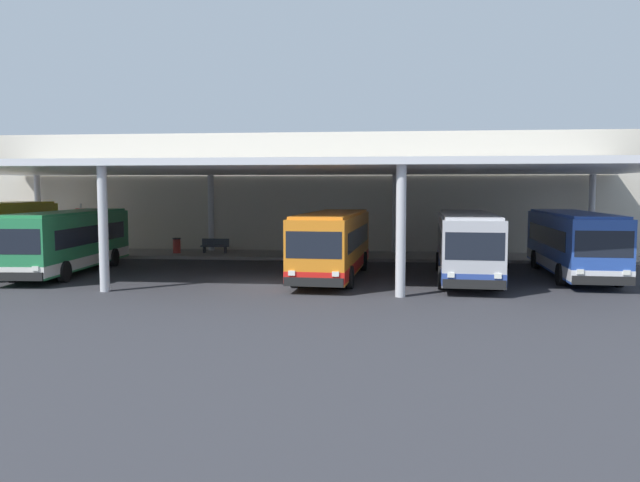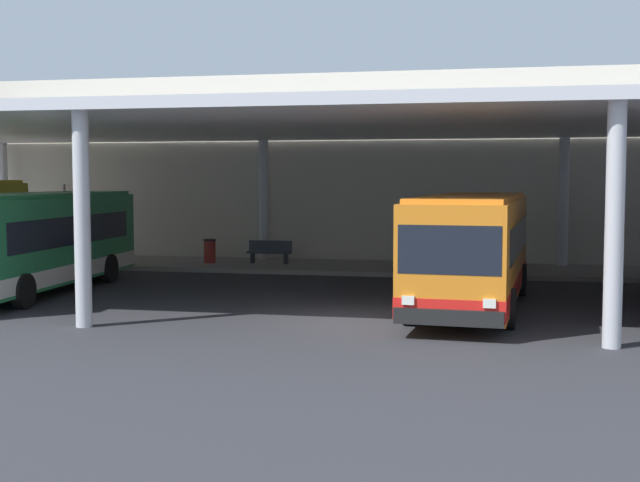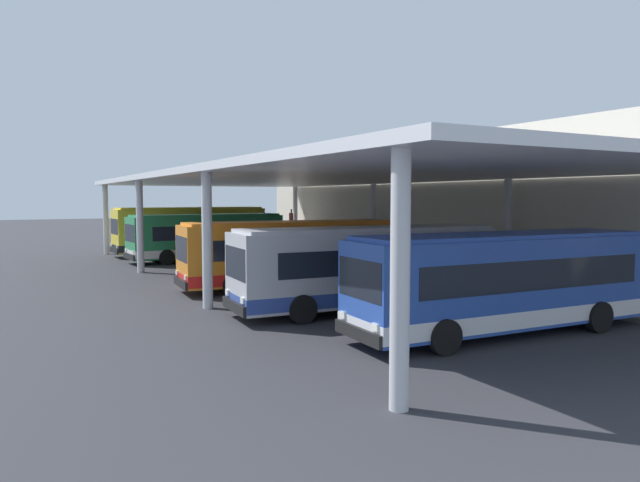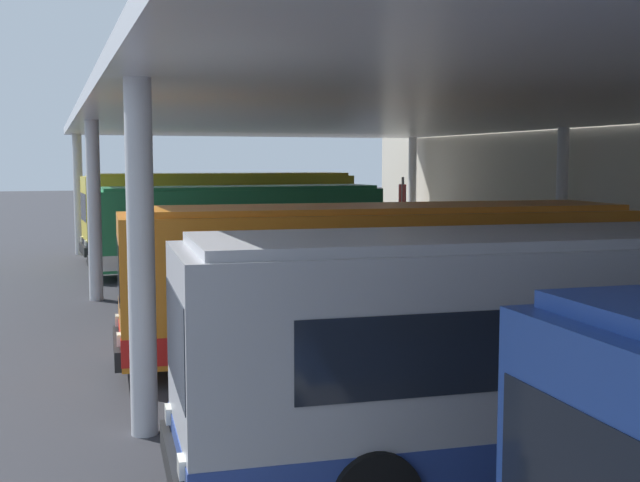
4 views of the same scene
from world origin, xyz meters
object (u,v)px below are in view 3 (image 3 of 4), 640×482
at_px(bus_departing, 504,282).
at_px(banner_sign, 291,227).
at_px(bench_waiting, 358,251).
at_px(trash_bin, 336,248).
at_px(bus_middle_bay, 291,253).
at_px(bus_nearest_bay, 191,230).
at_px(bus_far_bay, 367,267).
at_px(bus_second_bay, 207,236).

height_order(bus_departing, banner_sign, banner_sign).
height_order(bench_waiting, banner_sign, banner_sign).
xyz_separation_m(bench_waiting, trash_bin, (-2.44, -0.36, 0.01)).
height_order(bus_departing, trash_bin, bus_departing).
bearing_deg(bus_middle_bay, bus_nearest_bay, 178.37).
bearing_deg(bus_nearest_bay, bench_waiting, 40.91).
bearing_deg(bus_nearest_bay, bus_middle_bay, -1.63).
distance_m(bus_nearest_bay, bus_departing, 30.18).
bearing_deg(bus_departing, bus_nearest_bay, -177.78).
bearing_deg(bus_far_bay, trash_bin, 153.25).
relative_size(bus_departing, bench_waiting, 5.91).
height_order(bus_nearest_bay, bus_departing, bus_nearest_bay).
xyz_separation_m(bus_far_bay, banner_sign, (-23.47, 8.20, 0.32)).
distance_m(bus_nearest_bay, bus_far_bay, 24.84).
relative_size(bus_nearest_bay, banner_sign, 3.57).
bearing_deg(bus_far_bay, bus_nearest_bay, 179.04).
distance_m(trash_bin, banner_sign, 6.34).
bearing_deg(bus_departing, bench_waiting, 159.63).
bearing_deg(bus_middle_bay, banner_sign, 154.08).
relative_size(bus_second_bay, bus_far_bay, 1.00).
bearing_deg(bus_far_bay, bus_departing, 16.56).
xyz_separation_m(bus_nearest_bay, bus_far_bay, (24.83, -0.42, -0.19)).
relative_size(bus_nearest_bay, bus_second_bay, 1.07).
relative_size(bus_far_bay, bus_departing, 1.00).
relative_size(bus_second_bay, bus_middle_bay, 1.00).
relative_size(bus_nearest_bay, bus_middle_bay, 1.07).
height_order(bus_second_bay, bench_waiting, bus_second_bay).
bearing_deg(bus_second_bay, bus_middle_bay, -1.01).
bearing_deg(trash_bin, banner_sign, -175.24).
bearing_deg(banner_sign, bus_far_bay, -19.25).
height_order(bus_departing, bench_waiting, bus_departing).
relative_size(bus_departing, banner_sign, 3.33).
height_order(bus_far_bay, bench_waiting, bus_far_bay).
height_order(bus_middle_bay, bench_waiting, bus_middle_bay).
distance_m(bus_nearest_bay, bus_middle_bay, 18.46).
xyz_separation_m(bus_nearest_bay, trash_bin, (7.55, 8.29, -1.16)).
distance_m(bus_middle_bay, trash_bin, 14.06).
height_order(trash_bin, banner_sign, banner_sign).
bearing_deg(bench_waiting, banner_sign, -174.20).
bearing_deg(bench_waiting, bus_nearest_bay, -139.09).
bearing_deg(bus_middle_bay, bus_second_bay, 178.99).
distance_m(bus_departing, trash_bin, 23.73).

